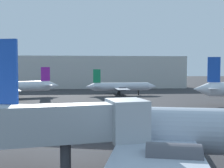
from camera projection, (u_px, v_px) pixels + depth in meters
The scene contains 4 objects.
airplane_at_gate at pixel (172, 130), 19.90m from camera, with size 36.76×24.99×10.45m.
airplane_far_left at pixel (4, 87), 77.46m from camera, with size 30.79×25.38×8.71m.
airplane_far_right at pixel (121, 87), 85.33m from camera, with size 22.36×17.72×8.06m.
terminal_building at pixel (74, 72), 124.87m from camera, with size 95.90×26.23×13.52m, color #B7B7B2.
Camera 1 is at (0.15, -8.37, 8.09)m, focal length 44.24 mm.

